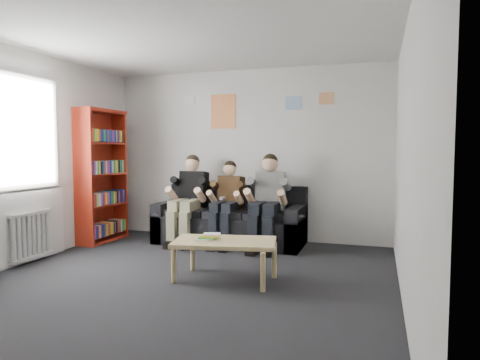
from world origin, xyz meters
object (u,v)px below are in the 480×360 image
at_px(person_right, 267,202).
at_px(coffee_table, 225,245).
at_px(person_middle, 226,203).
at_px(sofa, 231,223).
at_px(person_left, 188,199).
at_px(bookshelf, 103,176).

bearing_deg(person_right, coffee_table, -95.34).
xyz_separation_m(person_middle, person_right, (0.62, -0.01, 0.04)).
height_order(person_middle, person_right, person_right).
bearing_deg(sofa, person_right, -18.17).
bearing_deg(person_middle, sofa, 95.32).
height_order(person_left, person_middle, person_left).
height_order(bookshelf, person_right, bookshelf).
bearing_deg(sofa, person_left, -161.91).
bearing_deg(coffee_table, person_middle, 109.22).
xyz_separation_m(sofa, person_left, (-0.62, -0.20, 0.36)).
bearing_deg(person_left, sofa, 18.18).
relative_size(bookshelf, person_right, 1.49).
height_order(sofa, person_right, person_right).
relative_size(bookshelf, coffee_table, 1.86).
height_order(bookshelf, person_left, bookshelf).
xyz_separation_m(sofa, person_middle, (0.00, -0.20, 0.33)).
bearing_deg(person_middle, coffee_table, -65.46).
relative_size(bookshelf, person_left, 1.51).
distance_m(sofa, person_middle, 0.38).
height_order(sofa, bookshelf, bookshelf).
bearing_deg(bookshelf, person_middle, 11.12).
bearing_deg(coffee_table, sofa, 107.24).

